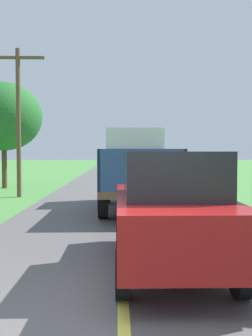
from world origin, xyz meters
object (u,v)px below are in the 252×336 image
object	(u,v)px
banana_truck_near	(137,167)
roadside_tree_mid_right	(4,117)
following_car	(170,209)
utility_pole_roadside	(18,116)

from	to	relation	value
banana_truck_near	roadside_tree_mid_right	xyz separation A→B (m)	(-7.00, 7.89, 2.53)
banana_truck_near	following_car	bearing A→B (deg)	-88.61
following_car	banana_truck_near	bearing A→B (deg)	91.39
utility_pole_roadside	following_car	distance (m)	12.32
banana_truck_near	following_car	world-z (taller)	banana_truck_near
banana_truck_near	roadside_tree_mid_right	bearing A→B (deg)	131.61
banana_truck_near	utility_pole_roadside	distance (m)	6.59
utility_pole_roadside	banana_truck_near	bearing A→B (deg)	-35.44
roadside_tree_mid_right	following_car	bearing A→B (deg)	-64.60
utility_pole_roadside	following_car	size ratio (longest dim) A/B	1.60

